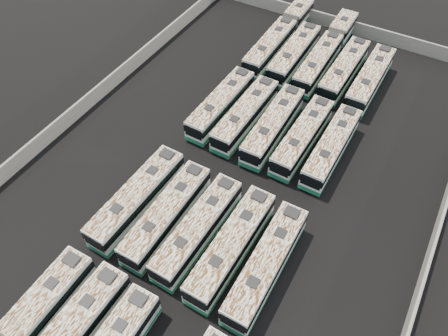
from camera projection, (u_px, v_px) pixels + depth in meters
The scene contains 18 objects.
ground at pixel (228, 180), 50.49m from camera, with size 140.00×140.00×0.00m, color black.
perimeter_wall at pixel (228, 174), 49.65m from camera, with size 45.20×73.20×2.20m.
bus_front_far_left at pixel (33, 318), 37.97m from camera, with size 2.93×13.26×3.73m.
bus_midfront_far_left at pixel (137, 198), 46.41m from camera, with size 3.17×13.49×3.79m.
bus_midfront_left at pixel (167, 215), 45.09m from camera, with size 2.78×13.02×3.67m.
bus_midfront_center at pixel (198, 229), 43.93m from camera, with size 3.05×13.09×3.67m.
bus_midfront_right at pixel (231, 246), 42.61m from camera, with size 2.99×13.46×3.79m.
bus_midfront_far_right at pixel (266, 265), 41.31m from camera, with size 2.91×13.36×3.76m.
bus_midback_far_left at pixel (221, 104), 56.28m from camera, with size 2.97×12.98×3.65m.
bus_midback_left at pixel (245, 115), 54.98m from camera, with size 2.93×13.00×3.65m.
bus_midback_center at pixel (273, 126), 53.68m from camera, with size 3.02×13.18×3.70m.
bus_midback_right at pixel (302, 137), 52.49m from camera, with size 2.95×12.85×3.61m.
bus_midback_far_right at pixel (331, 147), 51.35m from camera, with size 2.76×12.81×3.61m.
bus_back_far_left at pixel (280, 36), 66.49m from camera, with size 2.95×20.20×3.66m.
bus_back_left at pixel (294, 54), 63.30m from camera, with size 2.96×13.35×3.76m.
bus_back_center at pixel (326, 51), 63.96m from camera, with size 2.98×20.04×3.63m.
bus_back_right at pixel (344, 70), 60.88m from camera, with size 2.96×13.20×3.71m.
bus_back_far_right at pixel (370, 80), 59.53m from camera, with size 2.92×13.33×3.75m.
Camera 1 is at (15.42, -27.76, 39.28)m, focal length 35.00 mm.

